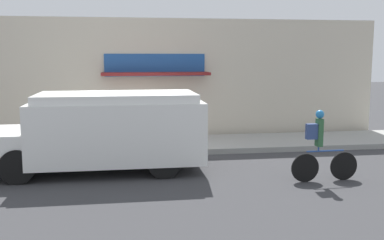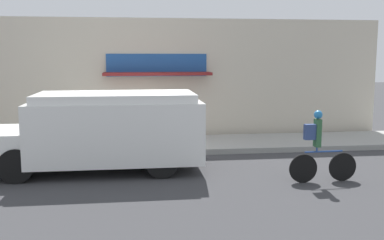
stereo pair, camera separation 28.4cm
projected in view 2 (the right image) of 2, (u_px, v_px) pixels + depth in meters
ground_plane at (138, 157)px, 13.23m from camera, size 70.00×70.00×0.00m
sidewalk at (138, 146)px, 14.45m from camera, size 28.00×2.52×0.17m
storefront at (137, 79)px, 15.73m from camera, size 17.76×1.00×4.25m
school_bus at (104, 130)px, 11.53m from camera, size 5.53×2.62×2.02m
cyclist at (319, 149)px, 10.48m from camera, size 1.67×0.20×1.70m
trash_bin at (172, 130)px, 14.65m from camera, size 0.52×0.52×0.79m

